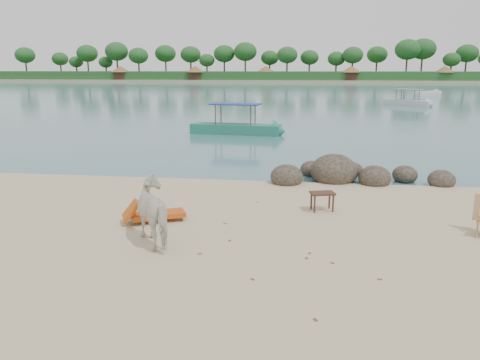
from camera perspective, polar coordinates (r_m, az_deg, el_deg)
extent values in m
plane|color=#345F69|center=(100.52, 7.06, 11.08)|extent=(400.00, 400.00, 0.00)
cube|color=tan|center=(180.48, 7.35, 12.08)|extent=(420.00, 90.00, 1.40)
cube|color=#1E4C1E|center=(145.45, 7.28, 12.53)|extent=(420.00, 18.00, 2.40)
ellipsoid|color=#302520|center=(16.75, 5.70, 0.29)|extent=(1.17, 1.28, 0.88)
ellipsoid|color=#302520|center=(17.45, 11.37, 0.94)|extent=(1.70, 1.87, 1.28)
ellipsoid|color=#302520|center=(17.24, 16.08, 0.18)|extent=(1.14, 1.25, 0.85)
ellipsoid|color=#302520|center=(18.24, 19.45, 0.51)|extent=(0.90, 0.99, 0.68)
ellipsoid|color=#302520|center=(17.84, 23.35, -0.09)|extent=(0.94, 1.03, 0.70)
ellipsoid|color=#302520|center=(18.42, 8.68, 1.23)|extent=(0.86, 0.94, 0.64)
ellipsoid|color=#302520|center=(18.73, 13.56, 1.16)|extent=(0.77, 0.84, 0.57)
imported|color=white|center=(11.00, -9.96, -3.88)|extent=(1.77, 1.93, 1.53)
plane|color=brown|center=(11.16, -1.27, -7.53)|extent=(0.12, 0.12, 0.00)
plane|color=brown|center=(9.63, 16.66, -11.67)|extent=(0.13, 0.13, 0.00)
plane|color=brown|center=(14.26, 2.14, -2.83)|extent=(0.14, 0.14, 0.00)
plane|color=brown|center=(12.33, -1.81, -5.45)|extent=(0.10, 0.10, 0.00)
plane|color=brown|center=(8.01, 9.16, -16.65)|extent=(0.13, 0.13, 0.00)
plane|color=brown|center=(10.55, 8.49, -8.96)|extent=(0.14, 0.14, 0.00)
plane|color=brown|center=(10.14, 11.19, -10.04)|extent=(0.14, 0.14, 0.00)
plane|color=brown|center=(9.25, 1.52, -12.16)|extent=(0.14, 0.14, 0.00)
plane|color=brown|center=(10.44, -4.93, -9.11)|extent=(0.14, 0.14, 0.00)
plane|color=brown|center=(10.28, 8.11, -9.56)|extent=(0.13, 0.13, 0.00)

